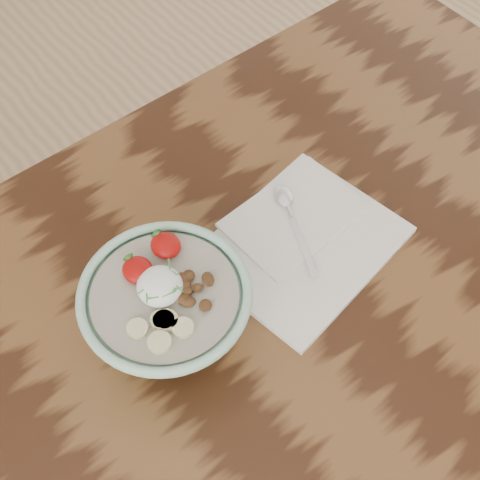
{
  "coord_description": "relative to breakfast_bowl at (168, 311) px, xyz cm",
  "views": [
    {
      "loc": [
        -15.99,
        -26.97,
        153.68
      ],
      "look_at": [
        12.08,
        7.99,
        87.05
      ],
      "focal_mm": 50.0,
      "sensor_mm": 36.0,
      "label": 1
    }
  ],
  "objects": [
    {
      "name": "table",
      "position": [
        -0.91,
        -8.08,
        -16.22
      ],
      "size": [
        160.0,
        90.0,
        75.0
      ],
      "color": "black",
      "rests_on": "ground"
    },
    {
      "name": "napkin",
      "position": [
        22.77,
        0.71,
        -6.26
      ],
      "size": [
        28.88,
        24.76,
        1.59
      ],
      "rotation": [
        0.0,
        0.0,
        0.16
      ],
      "color": "white",
      "rests_on": "table"
    },
    {
      "name": "spoon",
      "position": [
        24.28,
        5.18,
        -4.98
      ],
      "size": [
        8.07,
        15.67,
        0.85
      ],
      "rotation": [
        0.0,
        0.0,
        -0.4
      ],
      "color": "silver",
      "rests_on": "napkin"
    },
    {
      "name": "breakfast_bowl",
      "position": [
        0.0,
        0.0,
        0.0
      ],
      "size": [
        20.5,
        20.5,
        13.58
      ],
      "rotation": [
        0.0,
        0.0,
        0.07
      ],
      "color": "#9ACFB1",
      "rests_on": "table"
    }
  ]
}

